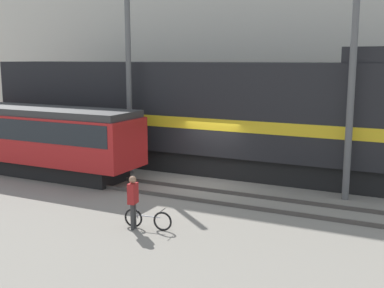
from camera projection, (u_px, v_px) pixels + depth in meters
name	position (u px, v px, depth m)	size (l,w,h in m)	color
ground_plane	(204.00, 184.00, 20.23)	(120.00, 120.00, 0.00)	gray
track_near	(185.00, 192.00, 18.69)	(60.00, 1.51, 0.14)	#47423D
track_far	(225.00, 171.00, 22.28)	(60.00, 1.51, 0.14)	#47423D
building_backdrop	(278.00, 10.00, 27.65)	(42.91, 6.00, 15.87)	beige
freight_locomotive	(188.00, 114.00, 22.68)	(20.54, 3.04, 5.62)	black
streetcar	(16.00, 134.00, 22.25)	(12.76, 2.54, 3.05)	black
bicycle	(148.00, 219.00, 14.81)	(1.58, 0.44, 0.67)	black
person	(133.00, 197.00, 14.68)	(0.27, 0.39, 1.68)	#333333
utility_pole_left	(129.00, 87.00, 21.49)	(0.24, 0.24, 7.87)	#595959
utility_pole_center	(352.00, 81.00, 17.23)	(0.25, 0.25, 8.79)	#595959
utility_pole_right	(352.00, 93.00, 17.29)	(0.21, 0.21, 7.96)	#595959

